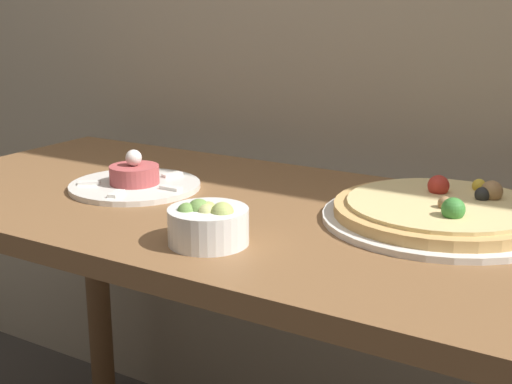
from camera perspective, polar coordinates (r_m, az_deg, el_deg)
dining_table at (r=1.24m, az=-0.46°, el=-6.08°), size 1.35×0.62×0.73m
pizza_plate at (r=1.16m, az=14.69°, el=-1.55°), size 0.38×0.38×0.06m
tartare_plate at (r=1.34m, az=-9.68°, el=0.83°), size 0.24×0.24×0.07m
small_bowl at (r=1.03m, az=-3.87°, el=-2.56°), size 0.12×0.12×0.07m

